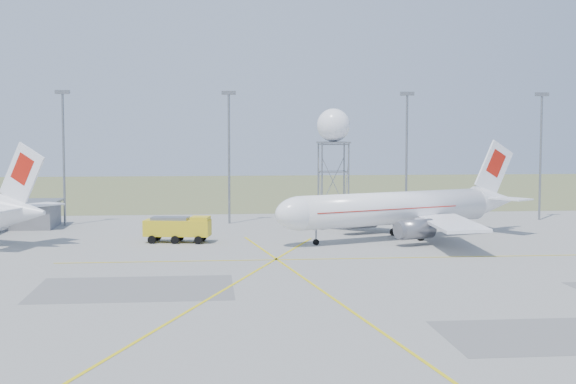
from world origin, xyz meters
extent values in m
plane|color=gray|center=(0.00, 0.00, 0.00)|extent=(400.00, 400.00, 0.00)
cube|color=#566B3A|center=(0.00, 140.00, 0.01)|extent=(400.00, 120.00, 0.03)
cylinder|color=gray|center=(-35.00, 66.00, 10.00)|extent=(0.36, 0.36, 20.00)
cube|color=gray|center=(-35.00, 66.00, 20.20)|extent=(2.20, 0.50, 0.60)
cylinder|color=gray|center=(-10.00, 66.00, 10.00)|extent=(0.36, 0.36, 20.00)
cube|color=gray|center=(-10.00, 66.00, 20.20)|extent=(2.20, 0.50, 0.60)
cylinder|color=gray|center=(18.00, 66.00, 10.00)|extent=(0.36, 0.36, 20.00)
cube|color=gray|center=(18.00, 66.00, 20.20)|extent=(2.20, 0.50, 0.60)
cylinder|color=gray|center=(40.00, 66.00, 10.00)|extent=(0.36, 0.36, 20.00)
cube|color=gray|center=(40.00, 66.00, 20.20)|extent=(2.20, 0.50, 0.60)
cylinder|color=white|center=(11.25, 45.68, 4.12)|extent=(27.71, 14.79, 4.34)
ellipsoid|color=white|center=(-1.78, 40.29, 4.12)|extent=(8.07, 6.66, 4.34)
cube|color=black|center=(-2.98, 39.79, 4.77)|extent=(2.43, 2.83, 1.06)
cone|color=white|center=(27.28, 52.31, 4.45)|extent=(7.67, 6.50, 4.34)
cube|color=white|center=(27.28, 52.31, 9.00)|extent=(6.54, 2.96, 8.16)
cube|color=red|center=(27.48, 52.40, 9.76)|extent=(3.59, 1.77, 4.18)
cube|color=white|center=(25.46, 55.31, 4.99)|extent=(5.49, 6.84, 0.20)
cube|color=white|center=(28.11, 48.90, 4.99)|extent=(5.49, 6.84, 0.20)
cube|color=white|center=(9.02, 55.32, 3.04)|extent=(16.44, 15.40, 0.39)
cube|color=white|center=(16.48, 37.28, 3.04)|extent=(6.26, 17.64, 0.39)
cylinder|color=slate|center=(7.84, 51.08, 2.06)|extent=(5.16, 4.05, 2.49)
cylinder|color=slate|center=(12.65, 39.45, 2.06)|extent=(5.16, 4.05, 2.49)
cube|color=red|center=(9.25, 44.85, 4.23)|extent=(21.71, 12.34, 0.13)
cylinder|color=black|center=(0.23, 41.12, 0.49)|extent=(0.99, 0.99, 0.98)
cube|color=black|center=(13.25, 46.51, 0.49)|extent=(3.49, 6.43, 0.98)
cylinder|color=gray|center=(13.25, 46.51, 0.98)|extent=(0.34, 0.34, 1.95)
cone|color=white|center=(-35.98, 42.73, 4.42)|extent=(7.72, 6.81, 4.31)
cube|color=white|center=(-35.98, 42.73, 8.94)|extent=(6.27, 3.47, 8.11)
cube|color=red|center=(-35.79, 42.64, 9.70)|extent=(3.46, 2.04, 4.16)
cube|color=white|center=(-34.86, 46.04, 4.96)|extent=(5.79, 6.85, 0.19)
cube|color=white|center=(-38.05, 39.93, 4.96)|extent=(5.79, 6.85, 0.19)
cylinder|color=gray|center=(3.14, 56.34, 6.33)|extent=(0.23, 0.23, 12.67)
cylinder|color=gray|center=(7.03, 56.34, 6.33)|extent=(0.23, 0.23, 12.67)
cylinder|color=gray|center=(7.03, 60.23, 6.33)|extent=(0.23, 0.23, 12.67)
cylinder|color=gray|center=(3.14, 60.23, 6.33)|extent=(0.23, 0.23, 12.67)
cube|color=gray|center=(5.08, 58.28, 12.67)|extent=(4.50, 4.50, 0.24)
sphere|color=white|center=(5.08, 58.28, 15.20)|extent=(4.87, 4.87, 4.87)
cube|color=gold|center=(-17.23, 45.36, 1.88)|extent=(8.83, 4.33, 2.07)
cube|color=gold|center=(-14.28, 44.80, 2.72)|extent=(2.70, 3.00, 1.31)
cube|color=black|center=(-13.63, 44.68, 2.82)|extent=(0.54, 2.42, 0.94)
cube|color=gray|center=(-18.15, 45.53, 3.10)|extent=(5.03, 3.08, 0.38)
camera|label=1|loc=(-13.22, -58.10, 14.29)|focal=50.00mm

